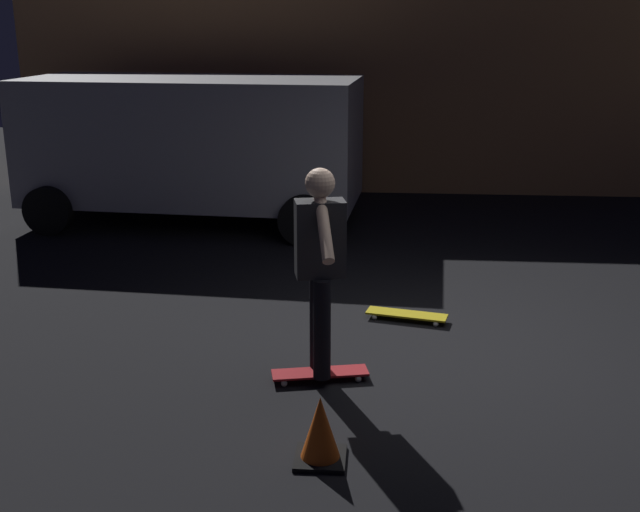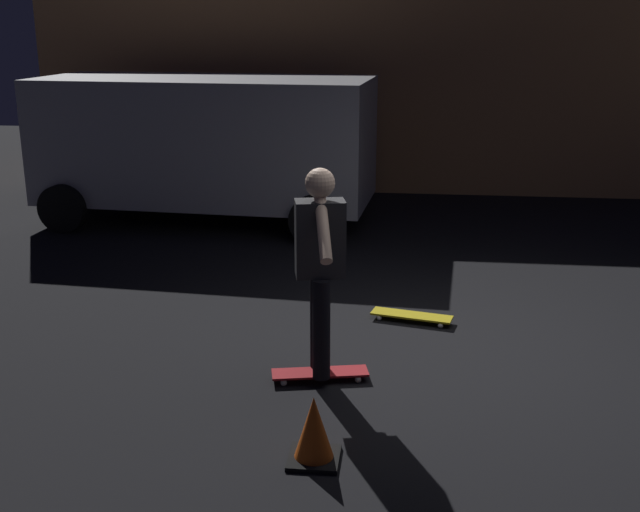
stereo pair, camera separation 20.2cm
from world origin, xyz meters
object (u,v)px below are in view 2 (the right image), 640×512
(parked_van, at_px, (206,140))
(skater, at_px, (320,258))
(skateboard_ridden, at_px, (320,373))
(traffic_cone, at_px, (314,431))
(skateboard_spare, at_px, (412,316))

(parked_van, xyz_separation_m, skater, (2.21, -5.05, -0.12))
(skateboard_ridden, distance_m, skater, 0.98)
(parked_van, xyz_separation_m, skateboard_ridden, (2.21, -5.05, -1.11))
(traffic_cone, bearing_deg, skateboard_spare, 76.25)
(parked_van, xyz_separation_m, skateboard_spare, (2.94, -3.67, -1.11))
(parked_van, distance_m, skateboard_ridden, 5.62)
(parked_van, distance_m, skater, 5.51)
(skateboard_spare, height_order, traffic_cone, traffic_cone)
(skater, bearing_deg, traffic_cone, -85.30)
(skateboard_spare, height_order, skater, skater)
(parked_van, relative_size, skateboard_spare, 5.88)
(skateboard_ridden, xyz_separation_m, traffic_cone, (0.10, -1.21, 0.16))
(skater, bearing_deg, skateboard_spare, 62.00)
(traffic_cone, bearing_deg, parked_van, 110.22)
(parked_van, bearing_deg, skateboard_spare, -51.31)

